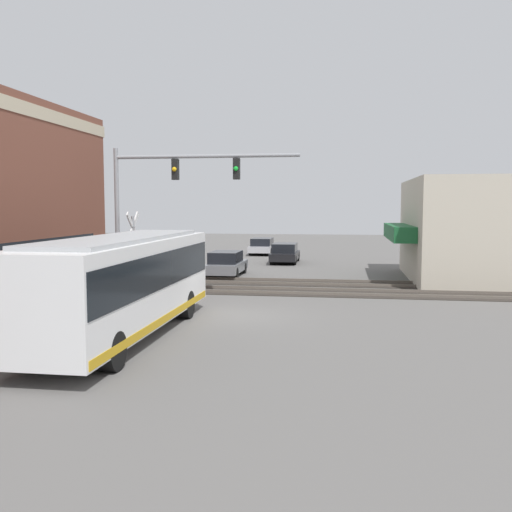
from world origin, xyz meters
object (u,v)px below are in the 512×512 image
object	(u,v)px
city_bus	(123,282)
parked_car_black	(285,254)
crossing_signal	(133,246)
pedestrian_at_crossing	(144,276)
parked_car_silver	(262,247)
parked_car_grey	(226,264)

from	to	relation	value
city_bus	parked_car_black	bearing A→B (deg)	-6.30
city_bus	crossing_signal	world-z (taller)	crossing_signal
city_bus	pedestrian_at_crossing	distance (m)	8.50
parked_car_silver	pedestrian_at_crossing	world-z (taller)	pedestrian_at_crossing
city_bus	parked_car_silver	xyz separation A→B (m)	(30.46, -0.00, -1.09)
parked_car_grey	pedestrian_at_crossing	bearing A→B (deg)	162.81
parked_car_silver	crossing_signal	bearing A→B (deg)	173.87
parked_car_black	pedestrian_at_crossing	distance (m)	16.16
parked_car_black	pedestrian_at_crossing	size ratio (longest dim) A/B	2.48
parked_car_black	pedestrian_at_crossing	world-z (taller)	pedestrian_at_crossing
parked_car_black	parked_car_silver	distance (m)	7.40
city_bus	parked_car_silver	distance (m)	30.48
parked_car_silver	pedestrian_at_crossing	distance (m)	22.44
crossing_signal	city_bus	bearing A→B (deg)	-161.36
crossing_signal	parked_car_grey	size ratio (longest dim) A/B	0.88
crossing_signal	pedestrian_at_crossing	xyz separation A→B (m)	(0.79, -0.19, -1.41)
parked_car_grey	parked_car_black	distance (m)	8.39
parked_car_silver	pedestrian_at_crossing	bearing A→B (deg)	174.13
crossing_signal	parked_car_silver	world-z (taller)	crossing_signal
city_bus	crossing_signal	size ratio (longest dim) A/B	2.81
parked_car_grey	parked_car_black	world-z (taller)	parked_car_grey
city_bus	parked_car_black	world-z (taller)	city_bus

